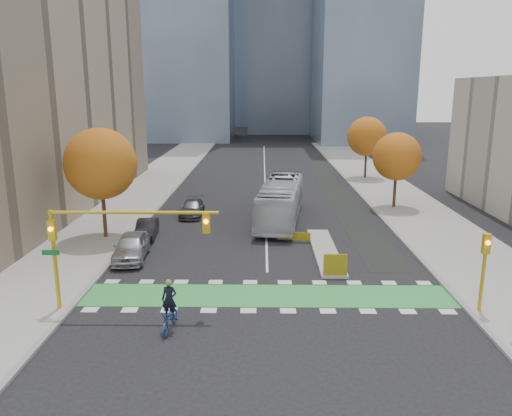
{
  "coord_description": "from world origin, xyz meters",
  "views": [
    {
      "loc": [
        -0.32,
        -23.6,
        10.83
      ],
      "look_at": [
        -0.74,
        9.34,
        3.0
      ],
      "focal_mm": 35.0,
      "sensor_mm": 36.0,
      "label": 1
    }
  ],
  "objects_px": {
    "parked_car_b": "(147,229)",
    "tree_east_near": "(397,157)",
    "tree_east_far": "(367,136)",
    "bus": "(280,201)",
    "tree_west": "(101,164)",
    "parked_car_a": "(131,247)",
    "traffic_signal_west": "(105,234)",
    "cyclist": "(170,313)",
    "hazard_board": "(335,265)",
    "parked_car_c": "(192,208)",
    "traffic_signal_east": "(485,261)"
  },
  "relations": [
    {
      "from": "traffic_signal_east",
      "to": "bus",
      "type": "height_order",
      "value": "traffic_signal_east"
    },
    {
      "from": "tree_west",
      "to": "traffic_signal_west",
      "type": "height_order",
      "value": "tree_west"
    },
    {
      "from": "tree_east_far",
      "to": "traffic_signal_west",
      "type": "relative_size",
      "value": 0.9
    },
    {
      "from": "traffic_signal_west",
      "to": "cyclist",
      "type": "relative_size",
      "value": 3.43
    },
    {
      "from": "tree_east_far",
      "to": "cyclist",
      "type": "bearing_deg",
      "value": -112.82
    },
    {
      "from": "traffic_signal_west",
      "to": "parked_car_c",
      "type": "bearing_deg",
      "value": 85.8
    },
    {
      "from": "traffic_signal_west",
      "to": "bus",
      "type": "xyz_separation_m",
      "value": [
        9.15,
        17.7,
        -2.29
      ]
    },
    {
      "from": "tree_east_near",
      "to": "parked_car_b",
      "type": "distance_m",
      "value": 23.49
    },
    {
      "from": "hazard_board",
      "to": "bus",
      "type": "distance_m",
      "value": 13.32
    },
    {
      "from": "hazard_board",
      "to": "tree_east_far",
      "type": "xyz_separation_m",
      "value": [
        8.5,
        33.8,
        4.44
      ]
    },
    {
      "from": "bus",
      "to": "parked_car_b",
      "type": "relative_size",
      "value": 3.11
    },
    {
      "from": "cyclist",
      "to": "bus",
      "type": "distance_m",
      "value": 20.55
    },
    {
      "from": "traffic_signal_west",
      "to": "parked_car_c",
      "type": "distance_m",
      "value": 19.8
    },
    {
      "from": "parked_car_b",
      "to": "tree_west",
      "type": "bearing_deg",
      "value": -178.02
    },
    {
      "from": "hazard_board",
      "to": "parked_car_c",
      "type": "bearing_deg",
      "value": 125.44
    },
    {
      "from": "traffic_signal_east",
      "to": "parked_car_a",
      "type": "distance_m",
      "value": 20.99
    },
    {
      "from": "tree_west",
      "to": "bus",
      "type": "height_order",
      "value": "tree_west"
    },
    {
      "from": "parked_car_b",
      "to": "tree_east_far",
      "type": "bearing_deg",
      "value": 45.21
    },
    {
      "from": "tree_east_far",
      "to": "traffic_signal_east",
      "type": "xyz_separation_m",
      "value": [
        -2.0,
        -38.51,
        -2.51
      ]
    },
    {
      "from": "hazard_board",
      "to": "tree_east_near",
      "type": "xyz_separation_m",
      "value": [
        8.0,
        17.8,
        4.06
      ]
    },
    {
      "from": "traffic_signal_west",
      "to": "traffic_signal_east",
      "type": "distance_m",
      "value": 18.48
    },
    {
      "from": "parked_car_a",
      "to": "parked_car_b",
      "type": "bearing_deg",
      "value": 86.44
    },
    {
      "from": "tree_east_near",
      "to": "bus",
      "type": "height_order",
      "value": "tree_east_near"
    },
    {
      "from": "tree_east_near",
      "to": "traffic_signal_east",
      "type": "xyz_separation_m",
      "value": [
        -1.5,
        -22.51,
        -2.13
      ]
    },
    {
      "from": "traffic_signal_west",
      "to": "bus",
      "type": "bearing_deg",
      "value": 62.67
    },
    {
      "from": "traffic_signal_west",
      "to": "parked_car_c",
      "type": "height_order",
      "value": "traffic_signal_west"
    },
    {
      "from": "hazard_board",
      "to": "parked_car_b",
      "type": "relative_size",
      "value": 0.35
    },
    {
      "from": "traffic_signal_west",
      "to": "parked_car_a",
      "type": "height_order",
      "value": "traffic_signal_west"
    },
    {
      "from": "tree_east_far",
      "to": "parked_car_b",
      "type": "distance_m",
      "value": 33.77
    },
    {
      "from": "tree_east_far",
      "to": "bus",
      "type": "xyz_separation_m",
      "value": [
        -11.28,
        -20.81,
        -3.5
      ]
    },
    {
      "from": "parked_car_a",
      "to": "parked_car_c",
      "type": "xyz_separation_m",
      "value": [
        2.37,
        11.6,
        -0.17
      ]
    },
    {
      "from": "tree_east_far",
      "to": "bus",
      "type": "distance_m",
      "value": 23.93
    },
    {
      "from": "parked_car_b",
      "to": "tree_east_near",
      "type": "bearing_deg",
      "value": 19.85
    },
    {
      "from": "tree_east_near",
      "to": "parked_car_a",
      "type": "relative_size",
      "value": 1.42
    },
    {
      "from": "bus",
      "to": "parked_car_c",
      "type": "distance_m",
      "value": 7.99
    },
    {
      "from": "cyclist",
      "to": "parked_car_a",
      "type": "relative_size",
      "value": 0.5
    },
    {
      "from": "traffic_signal_east",
      "to": "parked_car_a",
      "type": "height_order",
      "value": "traffic_signal_east"
    },
    {
      "from": "bus",
      "to": "hazard_board",
      "type": "bearing_deg",
      "value": -70.42
    },
    {
      "from": "tree_west",
      "to": "parked_car_a",
      "type": "relative_size",
      "value": 1.65
    },
    {
      "from": "bus",
      "to": "parked_car_a",
      "type": "distance_m",
      "value": 14.11
    },
    {
      "from": "tree_west",
      "to": "tree_east_far",
      "type": "bearing_deg",
      "value": 46.7
    },
    {
      "from": "tree_east_far",
      "to": "parked_car_c",
      "type": "distance_m",
      "value": 27.28
    },
    {
      "from": "tree_west",
      "to": "traffic_signal_west",
      "type": "relative_size",
      "value": 0.96
    },
    {
      "from": "tree_east_far",
      "to": "bus",
      "type": "height_order",
      "value": "tree_east_far"
    },
    {
      "from": "tree_east_near",
      "to": "tree_west",
      "type": "bearing_deg",
      "value": -157.38
    },
    {
      "from": "tree_west",
      "to": "tree_east_near",
      "type": "relative_size",
      "value": 1.16
    },
    {
      "from": "tree_west",
      "to": "traffic_signal_west",
      "type": "distance_m",
      "value": 13.25
    },
    {
      "from": "hazard_board",
      "to": "tree_west",
      "type": "bearing_deg",
      "value": 154.01
    },
    {
      "from": "hazard_board",
      "to": "traffic_signal_east",
      "type": "height_order",
      "value": "traffic_signal_east"
    },
    {
      "from": "hazard_board",
      "to": "parked_car_a",
      "type": "bearing_deg",
      "value": 166.21
    }
  ]
}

